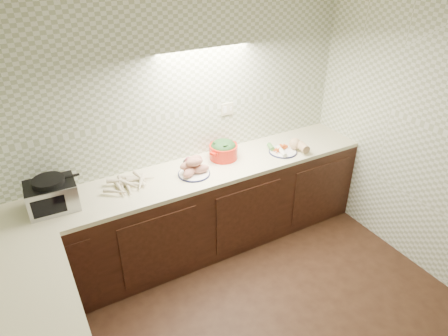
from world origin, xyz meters
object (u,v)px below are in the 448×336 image
toaster_oven (52,195)px  dutch_oven (223,149)px  sweet_potato_plate (193,167)px  onion_bowl (190,163)px  veg_plate (289,147)px  parsnip_pile (127,185)px

toaster_oven → dutch_oven: (1.58, 0.07, -0.03)m
sweet_potato_plate → dutch_oven: size_ratio=0.82×
toaster_oven → onion_bowl: toaster_oven is taller
sweet_potato_plate → veg_plate: (1.03, -0.06, -0.02)m
toaster_oven → onion_bowl: size_ratio=2.88×
toaster_oven → veg_plate: toaster_oven is taller
parsnip_pile → onion_bowl: 0.63m
parsnip_pile → sweet_potato_plate: (0.60, -0.07, 0.04)m
toaster_oven → parsnip_pile: 0.60m
veg_plate → dutch_oven: bearing=163.2°
parsnip_pile → sweet_potato_plate: size_ratio=1.36×
dutch_oven → veg_plate: (0.64, -0.19, -0.05)m
onion_bowl → veg_plate: veg_plate is taller
parsnip_pile → sweet_potato_plate: bearing=-6.3°
onion_bowl → dutch_oven: size_ratio=0.37×
toaster_oven → sweet_potato_plate: 1.20m
dutch_oven → veg_plate: bearing=-38.1°
dutch_oven → onion_bowl: bearing=156.5°
toaster_oven → parsnip_pile: size_ratio=0.96×
sweet_potato_plate → toaster_oven: bearing=176.8°
parsnip_pile → veg_plate: (1.62, -0.13, 0.02)m
parsnip_pile → onion_bowl: onion_bowl is taller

